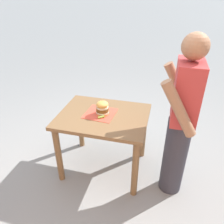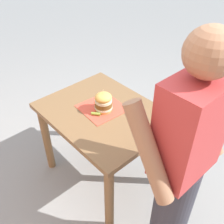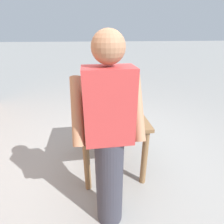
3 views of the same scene
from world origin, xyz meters
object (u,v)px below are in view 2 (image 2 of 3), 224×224
(sandwich, at_px, (103,102))
(diner_across_table, at_px, (180,169))
(pickle_spear, at_px, (96,114))
(patio_table, at_px, (104,125))

(sandwich, xyz_separation_m, diner_across_table, (0.14, 0.82, 0.05))
(pickle_spear, bearing_deg, sandwich, -171.65)
(patio_table, height_order, sandwich, sandwich)
(pickle_spear, distance_m, diner_across_table, 0.81)
(patio_table, bearing_deg, pickle_spear, 1.29)
(pickle_spear, xyz_separation_m, diner_across_table, (0.05, 0.80, 0.11))
(patio_table, xyz_separation_m, diner_across_table, (0.13, 0.80, 0.27))
(patio_table, distance_m, diner_across_table, 0.86)
(pickle_spear, relative_size, diner_across_table, 0.04)
(sandwich, distance_m, pickle_spear, 0.11)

